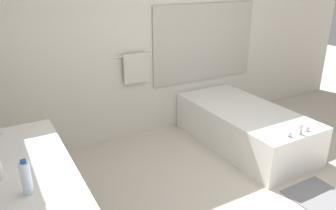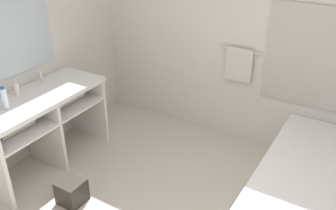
{
  "view_description": "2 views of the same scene",
  "coord_description": "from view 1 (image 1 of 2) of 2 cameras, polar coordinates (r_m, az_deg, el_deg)",
  "views": [
    {
      "loc": [
        -1.98,
        -1.68,
        2.09
      ],
      "look_at": [
        -0.42,
        1.07,
        0.85
      ],
      "focal_mm": 35.0,
      "sensor_mm": 36.0,
      "label": 1
    },
    {
      "loc": [
        1.09,
        -1.75,
        2.59
      ],
      "look_at": [
        -0.61,
        1.07,
        0.86
      ],
      "focal_mm": 40.0,
      "sensor_mm": 36.0,
      "label": 2
    }
  ],
  "objects": [
    {
      "name": "bathtub",
      "position": [
        4.45,
        13.02,
        -3.31
      ],
      "size": [
        0.93,
        1.88,
        0.63
      ],
      "color": "white",
      "rests_on": "ground_plane"
    },
    {
      "name": "vanity_counter",
      "position": [
        2.68,
        -22.97,
        -13.79
      ],
      "size": [
        0.62,
        1.46,
        0.87
      ],
      "color": "white",
      "rests_on": "ground_plane"
    },
    {
      "name": "wall_back_with_blinds",
      "position": [
        4.46,
        -2.42,
        11.68
      ],
      "size": [
        7.4,
        0.13,
        2.7
      ],
      "color": "silver",
      "rests_on": "ground_plane"
    },
    {
      "name": "bath_mat",
      "position": [
        3.73,
        26.5,
        -15.25
      ],
      "size": [
        0.55,
        0.8,
        0.02
      ],
      "color": "slate",
      "rests_on": "ground_plane"
    },
    {
      "name": "water_bottle_2",
      "position": [
        2.17,
        -23.47,
        -11.57
      ],
      "size": [
        0.06,
        0.06,
        0.23
      ],
      "color": "silver",
      "rests_on": "vanity_counter"
    }
  ]
}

